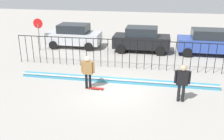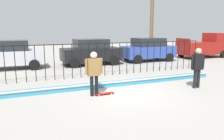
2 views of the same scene
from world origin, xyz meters
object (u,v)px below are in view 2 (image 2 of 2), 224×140
(camera_operator, at_px, (198,64))
(parked_car_blue, at_px, (148,49))
(skateboarder, at_px, (94,70))
(skateboard, at_px, (104,93))
(parked_car_black, at_px, (91,52))
(parked_car_silver, at_px, (9,55))
(pickup_truck, at_px, (205,46))

(camera_operator, bearing_deg, parked_car_blue, -87.68)
(skateboarder, bearing_deg, skateboard, -6.15)
(camera_operator, distance_m, parked_car_black, 8.51)
(parked_car_silver, relative_size, parked_car_black, 1.00)
(pickup_truck, bearing_deg, parked_car_silver, -175.40)
(parked_car_blue, height_order, pickup_truck, pickup_truck)
(skateboard, distance_m, camera_operator, 4.41)
(parked_car_silver, relative_size, parked_car_blue, 1.00)
(skateboarder, height_order, parked_car_black, parked_car_black)
(skateboard, xyz_separation_m, parked_car_silver, (-3.71, 7.83, 0.91))
(skateboarder, height_order, pickup_truck, pickup_truck)
(parked_car_blue, bearing_deg, pickup_truck, 0.72)
(pickup_truck, bearing_deg, skateboarder, -144.76)
(skateboarder, relative_size, pickup_truck, 0.38)
(skateboarder, xyz_separation_m, parked_car_silver, (-3.29, 7.78, -0.09))
(parked_car_silver, xyz_separation_m, pickup_truck, (16.45, -0.24, 0.06))
(parked_car_blue, bearing_deg, camera_operator, -106.21)
(skateboarder, distance_m, skateboard, 1.09)
(skateboard, relative_size, camera_operator, 0.44)
(camera_operator, distance_m, parked_car_blue, 8.49)
(camera_operator, xyz_separation_m, parked_car_silver, (-7.95, 8.41, -0.12))
(parked_car_silver, bearing_deg, camera_operator, -49.50)
(pickup_truck, bearing_deg, skateboard, -143.79)
(pickup_truck, bearing_deg, camera_operator, -130.68)
(parked_car_blue, bearing_deg, skateboarder, -132.98)
(parked_car_black, height_order, pickup_truck, pickup_truck)
(skateboarder, xyz_separation_m, skateboard, (0.41, -0.05, -1.00))
(camera_operator, bearing_deg, parked_car_silver, -27.68)
(camera_operator, height_order, pickup_truck, pickup_truck)
(parked_car_black, xyz_separation_m, parked_car_blue, (4.87, -0.01, 0.00))
(skateboarder, distance_m, pickup_truck, 15.16)
(camera_operator, relative_size, parked_car_blue, 0.42)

